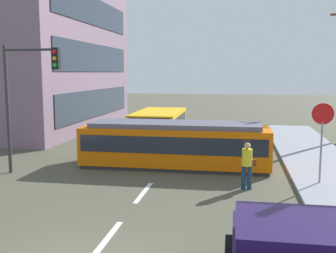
{
  "coord_description": "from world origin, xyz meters",
  "views": [
    {
      "loc": [
        3.11,
        -7.02,
        4.09
      ],
      "look_at": [
        0.37,
        8.76,
        1.94
      ],
      "focal_mm": 42.97,
      "sensor_mm": 36.0,
      "label": 1
    }
  ],
  "objects_px": {
    "city_bus": "(159,125)",
    "pedestrian_crossing": "(247,163)",
    "streetcar_tram": "(176,144)",
    "stop_sign": "(322,126)",
    "traffic_light_mast": "(27,85)"
  },
  "relations": [
    {
      "from": "pedestrian_crossing",
      "to": "stop_sign",
      "type": "xyz_separation_m",
      "value": [
        2.61,
        0.83,
        1.25
      ]
    },
    {
      "from": "pedestrian_crossing",
      "to": "streetcar_tram",
      "type": "bearing_deg",
      "value": 134.52
    },
    {
      "from": "stop_sign",
      "to": "city_bus",
      "type": "bearing_deg",
      "value": 133.73
    },
    {
      "from": "stop_sign",
      "to": "traffic_light_mast",
      "type": "xyz_separation_m",
      "value": [
        -11.25,
        -0.06,
        1.4
      ]
    },
    {
      "from": "city_bus",
      "to": "stop_sign",
      "type": "height_order",
      "value": "stop_sign"
    },
    {
      "from": "city_bus",
      "to": "pedestrian_crossing",
      "type": "distance_m",
      "value": 9.89
    },
    {
      "from": "stop_sign",
      "to": "traffic_light_mast",
      "type": "distance_m",
      "value": 11.34
    },
    {
      "from": "streetcar_tram",
      "to": "pedestrian_crossing",
      "type": "distance_m",
      "value": 4.3
    },
    {
      "from": "streetcar_tram",
      "to": "city_bus",
      "type": "bearing_deg",
      "value": 108.24
    },
    {
      "from": "streetcar_tram",
      "to": "pedestrian_crossing",
      "type": "xyz_separation_m",
      "value": [
        3.02,
        -3.07,
        -0.06
      ]
    },
    {
      "from": "streetcar_tram",
      "to": "stop_sign",
      "type": "xyz_separation_m",
      "value": [
        5.62,
        -2.24,
        1.19
      ]
    },
    {
      "from": "city_bus",
      "to": "pedestrian_crossing",
      "type": "xyz_separation_m",
      "value": [
        4.85,
        -8.62,
        -0.13
      ]
    },
    {
      "from": "pedestrian_crossing",
      "to": "traffic_light_mast",
      "type": "bearing_deg",
      "value": 174.89
    },
    {
      "from": "streetcar_tram",
      "to": "traffic_light_mast",
      "type": "distance_m",
      "value": 6.6
    },
    {
      "from": "city_bus",
      "to": "stop_sign",
      "type": "xyz_separation_m",
      "value": [
        7.46,
        -7.79,
        1.12
      ]
    }
  ]
}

